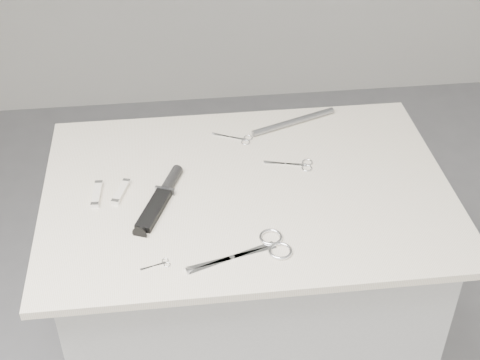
{
  "coord_description": "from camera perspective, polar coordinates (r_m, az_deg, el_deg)",
  "views": [
    {
      "loc": [
        -0.17,
        -1.28,
        1.93
      ],
      "look_at": [
        -0.01,
        0.03,
        0.92
      ],
      "focal_mm": 50.0,
      "sensor_mm": 36.0,
      "label": 1
    }
  ],
  "objects": [
    {
      "name": "pocket_knife_a",
      "position": [
        1.65,
        -12.11,
        -1.17
      ],
      "size": [
        0.03,
        0.1,
        0.01
      ],
      "rotation": [
        0.0,
        0.0,
        1.51
      ],
      "color": "silver",
      "rests_on": "display_board"
    },
    {
      "name": "tiny_scissors",
      "position": [
        1.45,
        -6.91,
        -7.18
      ],
      "size": [
        0.07,
        0.03,
        0.0
      ],
      "rotation": [
        0.0,
        0.0,
        0.29
      ],
      "color": "white",
      "rests_on": "display_board"
    },
    {
      "name": "embroidery_scissors_a",
      "position": [
        1.72,
        4.95,
        1.32
      ],
      "size": [
        0.13,
        0.06,
        0.0
      ],
      "rotation": [
        0.0,
        0.0,
        -0.24
      ],
      "color": "white",
      "rests_on": "display_board"
    },
    {
      "name": "embroidery_scissors_b",
      "position": [
        1.81,
        -0.09,
        3.55
      ],
      "size": [
        0.11,
        0.07,
        0.0
      ],
      "rotation": [
        0.0,
        0.0,
        -0.44
      ],
      "color": "white",
      "rests_on": "display_board"
    },
    {
      "name": "display_board",
      "position": [
        1.65,
        0.64,
        -0.91
      ],
      "size": [
        1.0,
        0.7,
        0.02
      ],
      "primitive_type": "cube",
      "color": "beige",
      "rests_on": "plinth"
    },
    {
      "name": "pocket_knife_b",
      "position": [
        1.65,
        -10.11,
        -0.97
      ],
      "size": [
        0.05,
        0.09,
        0.01
      ],
      "rotation": [
        0.0,
        0.0,
        1.26
      ],
      "color": "silver",
      "rests_on": "display_board"
    },
    {
      "name": "metal_rail",
      "position": [
        1.88,
        4.6,
        4.99
      ],
      "size": [
        0.25,
        0.11,
        0.02
      ],
      "primitive_type": "cylinder",
      "rotation": [
        0.0,
        1.57,
        0.37
      ],
      "color": "gray",
      "rests_on": "display_board"
    },
    {
      "name": "large_shears",
      "position": [
        1.47,
        1.74,
        -5.89
      ],
      "size": [
        0.24,
        0.13,
        0.01
      ],
      "rotation": [
        0.0,
        0.0,
        0.29
      ],
      "color": "white",
      "rests_on": "display_board"
    },
    {
      "name": "plinth",
      "position": [
        1.97,
        0.55,
        -11.46
      ],
      "size": [
        0.9,
        0.6,
        0.9
      ],
      "primitive_type": "cube",
      "color": "#B7B7B5",
      "rests_on": "ground"
    },
    {
      "name": "sheathed_knife",
      "position": [
        1.62,
        -6.66,
        -1.32
      ],
      "size": [
        0.12,
        0.23,
        0.03
      ],
      "rotation": [
        0.0,
        0.0,
        1.18
      ],
      "color": "black",
      "rests_on": "display_board"
    }
  ]
}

